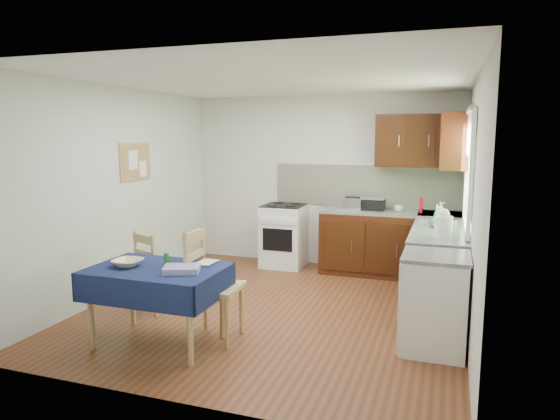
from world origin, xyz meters
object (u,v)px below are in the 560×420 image
(sandwich_press, at_px, (373,203))
(dining_table, at_px, (157,279))
(chair_near, at_px, (210,281))
(kettle, at_px, (443,225))
(dish_rack, at_px, (438,221))
(toaster, at_px, (353,204))
(chair_far, at_px, (155,269))

(sandwich_press, bearing_deg, dining_table, -112.38)
(chair_near, distance_m, kettle, 2.39)
(dish_rack, bearing_deg, sandwich_press, 123.06)
(chair_near, xyz_separation_m, toaster, (0.85, 2.70, 0.42))
(dining_table, bearing_deg, dish_rack, 27.63)
(chair_near, bearing_deg, dining_table, 121.03)
(dining_table, bearing_deg, chair_far, 109.18)
(chair_near, xyz_separation_m, kettle, (2.06, 1.11, 0.47))
(chair_far, height_order, sandwich_press, sandwich_press)
(chair_far, height_order, dish_rack, dish_rack)
(dish_rack, bearing_deg, chair_far, -166.86)
(chair_near, distance_m, sandwich_press, 3.03)
(dining_table, distance_m, toaster, 3.24)
(sandwich_press, relative_size, kettle, 1.05)
(chair_far, relative_size, sandwich_press, 2.84)
(chair_far, bearing_deg, dish_rack, -130.61)
(dining_table, bearing_deg, chair_near, 18.88)
(chair_near, relative_size, dish_rack, 2.41)
(chair_far, bearing_deg, sandwich_press, -108.79)
(sandwich_press, xyz_separation_m, kettle, (0.95, -1.68, 0.04))
(sandwich_press, bearing_deg, chair_far, -127.38)
(toaster, distance_m, kettle, 2.00)
(dining_table, height_order, sandwich_press, sandwich_press)
(chair_far, xyz_separation_m, toaster, (1.76, 2.22, 0.51))
(dining_table, height_order, toaster, toaster)
(chair_far, distance_m, kettle, 3.09)
(chair_near, relative_size, kettle, 3.54)
(toaster, bearing_deg, dining_table, -132.78)
(dining_table, xyz_separation_m, dish_rack, (2.39, 2.23, 0.30))
(chair_near, bearing_deg, toaster, -20.56)
(toaster, height_order, sandwich_press, toaster)
(chair_near, xyz_separation_m, sandwich_press, (1.11, 2.79, 0.43))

